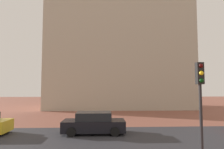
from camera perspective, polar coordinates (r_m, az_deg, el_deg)
name	(u,v)px	position (r m, az deg, el deg)	size (l,w,h in m)	color
ground_plane	(112,132)	(15.33, 0.04, -16.62)	(120.00, 120.00, 0.00)	brown
street_asphalt_strip	(114,140)	(13.25, 0.48, -18.63)	(120.00, 7.97, 0.00)	#2D2D33
landmark_building	(117,42)	(34.54, 1.41, 9.47)	(23.67, 10.46, 36.08)	#B2A893
car_black	(94,123)	(14.80, -5.35, -14.11)	(4.55, 2.10, 1.57)	black
traffic_light_pole	(201,94)	(8.69, 24.63, -5.36)	(0.28, 0.34, 4.40)	black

